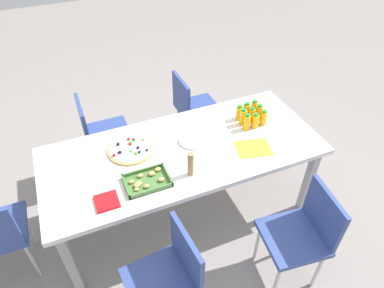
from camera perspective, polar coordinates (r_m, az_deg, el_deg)
name	(u,v)px	position (r m, az deg, el deg)	size (l,w,h in m)	color
ground_plane	(185,210)	(3.14, -1.21, -10.94)	(12.00, 12.00, 0.00)	gray
party_table	(184,155)	(2.64, -1.42, -1.90)	(2.11, 0.90, 0.74)	silver
chair_near_left	(192,106)	(3.46, 0.03, 6.37)	(0.41, 0.41, 0.83)	#33478C
chair_far_right	(170,274)	(2.24, -3.69, -20.82)	(0.43, 0.43, 0.83)	#33478C
chair_near_right	(99,131)	(3.25, -15.14, 2.07)	(0.40, 0.40, 0.83)	#33478C
chair_far_left	(303,231)	(2.51, 18.01, -13.56)	(0.45, 0.45, 0.83)	#33478C
juice_bottle_0	(254,108)	(2.95, 10.30, 5.91)	(0.06, 0.06, 0.14)	#F9AD14
juice_bottle_1	(246,111)	(2.91, 9.01, 5.52)	(0.06, 0.06, 0.14)	#FAAA14
juice_bottle_2	(239,113)	(2.88, 7.85, 5.15)	(0.06, 0.06, 0.13)	#F9AE14
juice_bottle_3	(259,113)	(2.90, 11.06, 5.13)	(0.06, 0.06, 0.15)	#FAAE14
juice_bottle_4	(252,115)	(2.87, 9.86, 4.75)	(0.05, 0.05, 0.14)	#F9AB14
juice_bottle_5	(243,117)	(2.82, 8.48, 4.46)	(0.06, 0.06, 0.15)	#F9AF14
juice_bottle_6	(264,118)	(2.85, 11.81, 4.26)	(0.05, 0.05, 0.14)	#F9AD14
juice_bottle_7	(255,121)	(2.81, 10.45, 3.80)	(0.06, 0.06, 0.13)	#F9AE14
juice_bottle_8	(247,122)	(2.78, 9.10, 3.63)	(0.06, 0.06, 0.15)	#F9AE14
fruit_pizza	(131,149)	(2.62, -10.14, -0.79)	(0.35, 0.35, 0.05)	tan
snack_tray	(147,181)	(2.37, -7.50, -6.10)	(0.31, 0.22, 0.04)	#477238
plate_stack	(192,140)	(2.66, 0.05, 0.60)	(0.21, 0.21, 0.02)	silver
napkin_stack	(107,201)	(2.30, -13.96, -9.25)	(0.15, 0.15, 0.02)	red
cardboard_tube	(191,164)	(2.34, -0.23, -3.37)	(0.04, 0.04, 0.19)	#9E7A56
paper_folder	(253,148)	(2.64, 10.14, -0.67)	(0.26, 0.20, 0.01)	yellow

